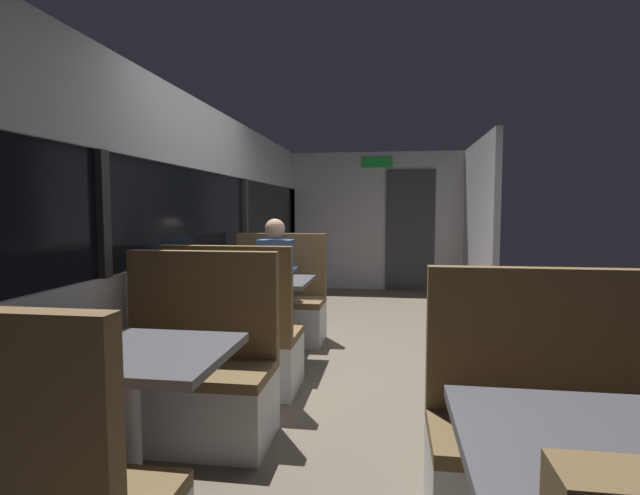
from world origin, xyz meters
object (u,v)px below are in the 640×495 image
at_px(dining_table_mid_window, 259,290).
at_px(seated_passenger, 276,290).
at_px(bench_mid_window_facing_end, 235,347).
at_px(dining_table_front_aisle, 629,476).
at_px(bench_mid_window_facing_entry, 278,309).
at_px(bench_near_window_facing_entry, 193,384).
at_px(dining_table_near_window, 128,371).
at_px(bench_front_aisle_facing_entry, 545,457).

bearing_deg(dining_table_mid_window, seated_passenger, 90.00).
distance_m(bench_mid_window_facing_end, dining_table_front_aisle, 2.75).
bearing_deg(bench_mid_window_facing_end, bench_mid_window_facing_entry, 90.00).
bearing_deg(bench_mid_window_facing_end, dining_table_mid_window, 90.00).
bearing_deg(bench_near_window_facing_entry, bench_mid_window_facing_end, 90.00).
bearing_deg(bench_near_window_facing_entry, dining_table_near_window, -90.00).
bearing_deg(seated_passenger, bench_mid_window_facing_entry, 90.00).
xyz_separation_m(dining_table_near_window, dining_table_mid_window, (0.00, 2.17, 0.00)).
bearing_deg(seated_passenger, bench_mid_window_facing_end, -90.00).
distance_m(bench_mid_window_facing_entry, dining_table_front_aisle, 3.91).
bearing_deg(bench_mid_window_facing_end, bench_front_aisle_facing_entry, -37.39).
height_order(dining_table_near_window, bench_mid_window_facing_entry, bench_mid_window_facing_entry).
bearing_deg(dining_table_front_aisle, dining_table_near_window, 161.47).
xyz_separation_m(bench_front_aisle_facing_entry, seated_passenger, (-1.79, 2.69, 0.21)).
bearing_deg(bench_front_aisle_facing_entry, dining_table_front_aisle, -90.00).
relative_size(bench_near_window_facing_entry, bench_front_aisle_facing_entry, 1.00).
relative_size(dining_table_mid_window, dining_table_front_aisle, 1.00).
bearing_deg(bench_front_aisle_facing_entry, dining_table_near_window, -176.82).
relative_size(dining_table_mid_window, bench_mid_window_facing_end, 0.82).
height_order(bench_near_window_facing_entry, bench_mid_window_facing_end, same).
height_order(dining_table_near_window, dining_table_mid_window, same).
distance_m(bench_mid_window_facing_end, bench_mid_window_facing_entry, 1.40).
relative_size(bench_near_window_facing_entry, seated_passenger, 0.87).
bearing_deg(seated_passenger, bench_near_window_facing_entry, -90.00).
xyz_separation_m(bench_mid_window_facing_end, dining_table_front_aisle, (1.79, -2.07, 0.31)).
height_order(dining_table_mid_window, bench_front_aisle_facing_entry, bench_front_aisle_facing_entry).
bearing_deg(bench_front_aisle_facing_entry, bench_mid_window_facing_entry, 122.90).
height_order(dining_table_front_aisle, bench_front_aisle_facing_entry, bench_front_aisle_facing_entry).
distance_m(dining_table_near_window, bench_mid_window_facing_end, 1.50).
distance_m(bench_near_window_facing_entry, bench_front_aisle_facing_entry, 1.89).
distance_m(dining_table_near_window, dining_table_mid_window, 2.17).
relative_size(bench_near_window_facing_entry, bench_mid_window_facing_entry, 1.00).
xyz_separation_m(dining_table_near_window, bench_mid_window_facing_end, (0.00, 1.47, -0.31)).
height_order(bench_near_window_facing_entry, bench_mid_window_facing_entry, same).
bearing_deg(dining_table_mid_window, dining_table_near_window, -90.00).
bearing_deg(dining_table_near_window, seated_passenger, 90.00).
distance_m(bench_near_window_facing_entry, bench_mid_window_facing_end, 0.77).
height_order(dining_table_mid_window, dining_table_front_aisle, same).
height_order(bench_near_window_facing_entry, bench_front_aisle_facing_entry, same).
distance_m(dining_table_near_window, bench_near_window_facing_entry, 0.77).
bearing_deg(dining_table_front_aisle, bench_near_window_facing_entry, 144.02).
relative_size(dining_table_mid_window, bench_front_aisle_facing_entry, 0.82).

